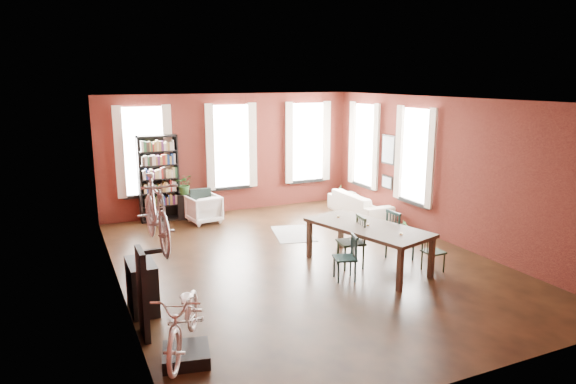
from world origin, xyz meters
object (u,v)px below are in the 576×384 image
console_table (142,286)px  bicycle_floor (183,289)px  bookshelf (159,178)px  dining_table (367,246)px  dining_chair_b (351,242)px  plant_stand (184,206)px  white_armchair (204,208)px  cream_sofa (360,200)px  bike_trainer (186,355)px  dining_chair_a (345,258)px  dining_chair_c (433,252)px  dining_chair_d (400,235)px

console_table → bicycle_floor: bearing=-82.2°
bicycle_floor → bookshelf: bearing=106.6°
dining_table → bookshelf: (-2.99, 5.07, 0.68)m
dining_chair_b → plant_stand: (-2.10, 4.82, -0.17)m
white_armchair → console_table: 5.07m
dining_chair_b → console_table: dining_chair_b is taller
dining_table → cream_sofa: size_ratio=1.17×
dining_chair_b → plant_stand: dining_chair_b is taller
dining_table → bike_trainer: bearing=-170.8°
dining_chair_a → bike_trainer: 3.64m
dining_chair_c → dining_table: bearing=55.4°
dining_table → bike_trainer: 4.46m
dining_table → dining_chair_c: bearing=-51.0°
bookshelf → white_armchair: size_ratio=2.85×
bookshelf → plant_stand: bookshelf is taller
white_armchair → bicycle_floor: (-2.00, -6.36, 0.63)m
dining_chair_b → dining_chair_d: bearing=97.3°
dining_chair_c → bookshelf: size_ratio=0.35×
white_armchair → cream_sofa: cream_sofa is taller
dining_table → bike_trainer: dining_table is taller
bookshelf → plant_stand: (0.60, -0.10, -0.77)m
white_armchair → bike_trainer: bearing=63.9°
dining_chair_b → bicycle_floor: size_ratio=0.59×
dining_chair_d → dining_table: bearing=94.1°
dining_table → dining_chair_b: bearing=137.1°
bookshelf → dining_chair_c: bearing=-55.2°
dining_chair_a → cream_sofa: 4.61m
dining_chair_b → dining_chair_d: dining_chair_d is taller
dining_table → dining_chair_c: (1.02, -0.71, -0.03)m
dining_chair_a → white_armchair: 4.96m
dining_table → dining_chair_d: 0.87m
dining_table → dining_chair_a: size_ratio=2.93×
dining_chair_a → bicycle_floor: bearing=-48.8°
dining_chair_a → dining_chair_d: (1.58, 0.49, 0.09)m
dining_chair_c → dining_chair_d: size_ratio=0.76×
cream_sofa → bike_trainer: 7.98m
dining_chair_a → white_armchair: size_ratio=1.08×
console_table → bicycle_floor: (0.25, -1.82, 0.62)m
dining_chair_a → cream_sofa: size_ratio=0.40×
dining_chair_d → white_armchair: size_ratio=1.32×
dining_chair_d → bicycle_floor: bearing=110.0°
plant_stand → bicycle_floor: bicycle_floor is taller
dining_table → bicycle_floor: bearing=-170.4°
bookshelf → bicycle_floor: size_ratio=1.30×
dining_chair_b → bike_trainer: bearing=-52.0°
dining_chair_b → cream_sofa: 3.93m
dining_chair_a → bookshelf: bookshelf is taller
dining_chair_a → console_table: bearing=-78.4°
bike_trainer → cream_sofa: bearing=41.5°
bookshelf → cream_sofa: size_ratio=1.06×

